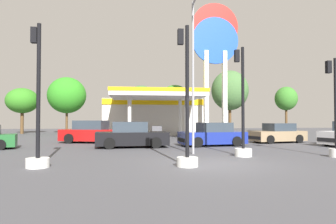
# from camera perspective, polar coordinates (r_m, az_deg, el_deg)

# --- Properties ---
(ground_plane) EXTENTS (90.00, 90.00, 0.00)m
(ground_plane) POSITION_cam_1_polar(r_m,az_deg,el_deg) (11.63, 9.16, -9.87)
(ground_plane) COLOR #47474C
(ground_plane) RESTS_ON ground
(gas_station) EXTENTS (10.55, 13.59, 4.31)m
(gas_station) POSITION_cam_1_polar(r_m,az_deg,el_deg) (33.09, -3.05, -0.65)
(gas_station) COLOR beige
(gas_station) RESTS_ON ground
(station_pole_sign) EXTENTS (4.72, 0.56, 13.42)m
(station_pole_sign) POSITION_cam_1_polar(r_m,az_deg,el_deg) (30.64, 9.09, 11.73)
(station_pole_sign) COLOR white
(station_pole_sign) RESTS_ON ground
(car_0) EXTENTS (4.48, 2.24, 1.56)m
(car_0) POSITION_cam_1_polar(r_m,az_deg,el_deg) (18.25, -7.03, -4.57)
(car_0) COLOR black
(car_0) RESTS_ON ground
(car_1) EXTENTS (4.21, 2.36, 1.43)m
(car_1) POSITION_cam_1_polar(r_m,az_deg,el_deg) (23.27, 20.43, -3.97)
(car_1) COLOR black
(car_1) RESTS_ON ground
(car_2) EXTENTS (4.39, 2.33, 1.50)m
(car_2) POSITION_cam_1_polar(r_m,az_deg,el_deg) (19.39, 8.59, -4.46)
(car_2) COLOR black
(car_2) RESTS_ON ground
(car_4) EXTENTS (4.89, 3.06, 1.63)m
(car_4) POSITION_cam_1_polar(r_m,az_deg,el_deg) (22.33, -14.30, -3.88)
(car_4) COLOR black
(car_4) RESTS_ON ground
(traffic_signal_0) EXTENTS (0.63, 0.66, 4.51)m
(traffic_signal_0) POSITION_cam_1_polar(r_m,az_deg,el_deg) (15.42, 29.57, -2.36)
(traffic_signal_0) COLOR silver
(traffic_signal_0) RESTS_ON ground
(traffic_signal_1) EXTENTS (0.78, 0.78, 5.16)m
(traffic_signal_1) POSITION_cam_1_polar(r_m,az_deg,el_deg) (10.78, 3.61, -3.24)
(traffic_signal_1) COLOR silver
(traffic_signal_1) RESTS_ON ground
(traffic_signal_2) EXTENTS (0.80, 0.80, 5.15)m
(traffic_signal_2) POSITION_cam_1_polar(r_m,az_deg,el_deg) (11.50, -23.89, -3.24)
(traffic_signal_2) COLOR silver
(traffic_signal_2) RESTS_ON ground
(traffic_signal_3) EXTENTS (0.78, 0.78, 5.08)m
(traffic_signal_3) POSITION_cam_1_polar(r_m,az_deg,el_deg) (14.10, 14.19, -3.12)
(traffic_signal_3) COLOR silver
(traffic_signal_3) RESTS_ON ground
(tree_0) EXTENTS (3.73, 3.73, 5.45)m
(tree_0) POSITION_cam_1_polar(r_m,az_deg,el_deg) (39.28, -26.32, 1.94)
(tree_0) COLOR brown
(tree_0) RESTS_ON ground
(tree_1) EXTENTS (4.51, 4.51, 6.79)m
(tree_1) POSITION_cam_1_polar(r_m,az_deg,el_deg) (37.62, -18.94, 3.07)
(tree_1) COLOR brown
(tree_1) RESTS_ON ground
(tree_2) EXTENTS (3.55, 3.55, 5.89)m
(tree_2) POSITION_cam_1_polar(r_m,az_deg,el_deg) (36.66, -5.18, 2.59)
(tree_2) COLOR brown
(tree_2) RESTS_ON ground
(tree_3) EXTENTS (3.49, 3.49, 6.06)m
(tree_3) POSITION_cam_1_polar(r_m,az_deg,el_deg) (37.28, 1.33, 2.82)
(tree_3) COLOR brown
(tree_3) RESTS_ON ground
(tree_4) EXTENTS (4.67, 4.67, 7.94)m
(tree_4) POSITION_cam_1_polar(r_m,az_deg,el_deg) (38.49, 11.85, 4.08)
(tree_4) COLOR brown
(tree_4) RESTS_ON ground
(tree_5) EXTENTS (2.84, 2.84, 5.95)m
(tree_5) POSITION_cam_1_polar(r_m,az_deg,el_deg) (41.23, 21.84, 2.39)
(tree_5) COLOR brown
(tree_5) RESTS_ON ground
(corner_streetlamp) EXTENTS (0.24, 1.48, 7.58)m
(corner_streetlamp) POSITION_cam_1_polar(r_m,az_deg,el_deg) (14.72, 5.00, 9.52)
(corner_streetlamp) COLOR gray
(corner_streetlamp) RESTS_ON ground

